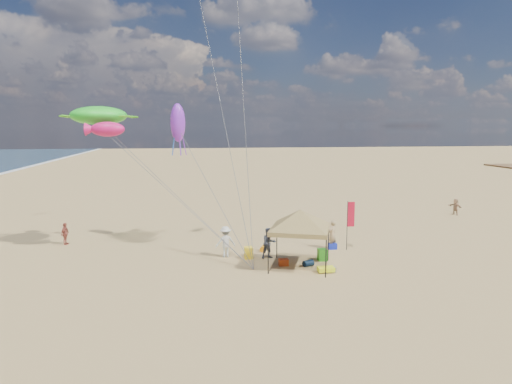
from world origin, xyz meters
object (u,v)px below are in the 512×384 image
Objects in this scene: chair_green at (322,255)px; cooler_blue at (332,246)px; canopy_tent at (300,212)px; chair_yellow at (249,253)px; person_near_c at (225,242)px; person_far_a at (65,234)px; feather_flag at (350,217)px; person_near_a at (332,235)px; cooler_red at (284,262)px; person_far_c at (455,207)px; person_near_b at (269,243)px; beach_cart at (326,269)px.

cooler_blue is at bearing 59.27° from chair_green.
canopy_tent is at bearing -132.12° from cooler_blue.
chair_yellow is 0.37× the size of person_near_c.
feather_flag is at bearing -87.80° from person_far_a.
person_near_a is (1.36, 2.38, 0.59)m from chair_green.
person_near_c is (-5.61, 1.57, 0.60)m from chair_green.
person_near_a is at bearing 177.91° from person_near_c.
canopy_tent is 1.83× the size of feather_flag.
person_far_c is at bearing 33.96° from cooler_red.
chair_green is at bearing 155.67° from person_near_c.
canopy_tent is at bearing -70.64° from person_near_b.
feather_flag reaches higher than person_far_c.
chair_green is 0.37× the size of person_near_b.
person_near_a is (1.81, 4.58, 0.74)m from beach_cart.
chair_green is (2.47, 0.64, 0.16)m from cooler_red.
chair_yellow is (-1.79, 1.69, 0.16)m from cooler_red.
person_far_c is (14.44, 9.29, -0.20)m from person_near_a.
beach_cart is at bearing -124.01° from feather_flag.
canopy_tent is at bearing -23.59° from cooler_red.
beach_cart is (2.03, -1.56, 0.01)m from cooler_red.
cooler_red is 2.56m from chair_green.
cooler_red is at bearing 136.12° from person_near_c.
person_far_c is at bearing 35.83° from feather_flag.
person_far_c is (13.44, 9.70, -1.39)m from feather_flag.
person_near_c is 1.28× the size of person_far_c.
person_near_b is 1.25× the size of person_far_a.
person_near_c is (-3.14, 2.21, 0.76)m from cooler_red.
cooler_red is 1.79m from person_near_b.
chair_green is at bearing -95.95° from person_far_a.
feather_flag is 1.71× the size of person_near_a.
cooler_red is 0.37× the size of person_far_c.
canopy_tent is 3.08× the size of person_near_c.
person_near_a reaches higher than chair_yellow.
feather_flag is 2.14× the size of person_far_a.
canopy_tent reaches higher than person_near_a.
chair_yellow is (-4.26, 1.04, 0.00)m from chair_green.
canopy_tent is 10.80× the size of cooler_red.
person_far_c reaches higher than beach_cart.
person_near_a is at bearing -79.90° from person_far_c.
canopy_tent is 3.91× the size of person_far_a.
cooler_blue is 7.06m from person_near_c.
feather_flag reaches higher than cooler_red.
chair_green is at bearing -76.22° from person_far_c.
person_far_c is (17.43, 12.68, -2.44)m from canopy_tent.
canopy_tent is at bearing -37.97° from chair_yellow.
feather_flag is at bearing -19.36° from cooler_blue.
person_near_b is at bearing 127.13° from canopy_tent.
canopy_tent is 3.12× the size of person_near_b.
cooler_blue is (-0.99, 0.35, -1.94)m from feather_flag.
chair_yellow reaches higher than cooler_blue.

